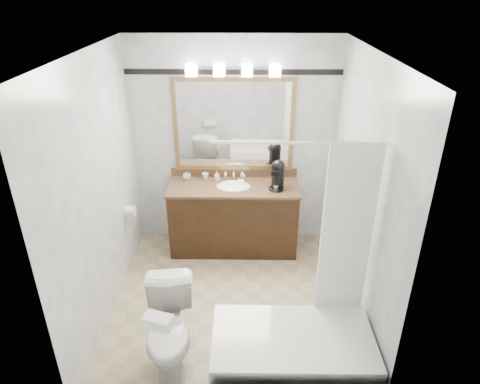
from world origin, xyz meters
name	(u,v)px	position (x,y,z in m)	size (l,w,h in m)	color
room	(230,195)	(0.00, 0.00, 1.25)	(2.42, 2.62, 2.52)	tan
vanity	(234,216)	(0.00, 1.02, 0.44)	(1.53, 0.58, 0.97)	black
mirror	(234,125)	(0.00, 1.28, 1.50)	(1.40, 0.04, 1.10)	olive
vanity_light_bar	(233,70)	(0.00, 1.23, 2.13)	(1.02, 0.14, 0.12)	silver
accent_stripe	(233,72)	(0.00, 1.29, 2.10)	(2.40, 0.01, 0.06)	black
bathtub	(295,350)	(0.55, -0.90, 0.28)	(1.30, 0.75, 1.96)	white
tp_roll	(130,211)	(-1.14, 0.66, 0.70)	(0.12, 0.12, 0.11)	white
toilet	(170,331)	(-0.49, -0.80, 0.37)	(0.41, 0.73, 0.74)	white
tissue_box	(158,321)	(-0.49, -1.12, 0.78)	(0.21, 0.12, 0.09)	white
coffee_maker	(278,174)	(0.51, 0.98, 1.02)	(0.18, 0.22, 0.34)	black
cup_left	(187,177)	(-0.56, 1.18, 0.89)	(0.09, 0.09, 0.07)	white
cup_right	(205,176)	(-0.34, 1.21, 0.89)	(0.08, 0.08, 0.07)	white
soap_bottle_a	(217,176)	(-0.20, 1.17, 0.91)	(0.05, 0.05, 0.11)	white
soap_bottle_b	(243,175)	(0.11, 1.23, 0.89)	(0.07, 0.07, 0.08)	white
soap_bar	(241,181)	(0.09, 1.13, 0.86)	(0.07, 0.05, 0.02)	beige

